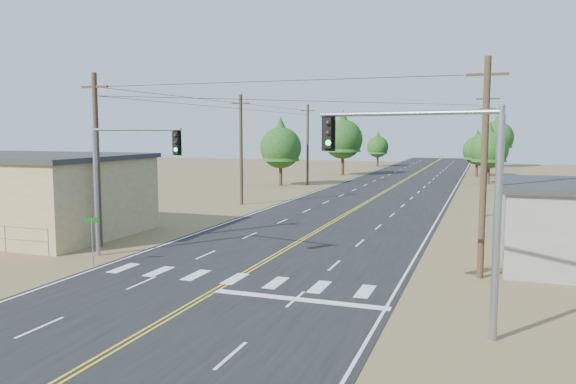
% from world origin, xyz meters
% --- Properties ---
extents(ground, '(220.00, 220.00, 0.00)m').
position_xyz_m(ground, '(0.00, 0.00, 0.00)').
color(ground, olive).
rests_on(ground, ground).
extents(road, '(15.00, 200.00, 0.02)m').
position_xyz_m(road, '(0.00, 30.00, 0.01)').
color(road, black).
rests_on(road, ground).
extents(utility_pole_left_near, '(1.80, 0.30, 10.00)m').
position_xyz_m(utility_pole_left_near, '(-10.50, 12.00, 5.12)').
color(utility_pole_left_near, '#4C3826').
rests_on(utility_pole_left_near, ground).
extents(utility_pole_left_mid, '(1.80, 0.30, 10.00)m').
position_xyz_m(utility_pole_left_mid, '(-10.50, 32.00, 5.12)').
color(utility_pole_left_mid, '#4C3826').
rests_on(utility_pole_left_mid, ground).
extents(utility_pole_left_far, '(1.80, 0.30, 10.00)m').
position_xyz_m(utility_pole_left_far, '(-10.50, 52.00, 5.12)').
color(utility_pole_left_far, '#4C3826').
rests_on(utility_pole_left_far, ground).
extents(utility_pole_right_near, '(1.80, 0.30, 10.00)m').
position_xyz_m(utility_pole_right_near, '(10.50, 12.00, 5.12)').
color(utility_pole_right_near, '#4C3826').
rests_on(utility_pole_right_near, ground).
extents(utility_pole_right_mid, '(1.80, 0.30, 10.00)m').
position_xyz_m(utility_pole_right_mid, '(10.50, 32.00, 5.12)').
color(utility_pole_right_mid, '#4C3826').
rests_on(utility_pole_right_mid, ground).
extents(utility_pole_right_far, '(1.80, 0.30, 10.00)m').
position_xyz_m(utility_pole_right_far, '(10.50, 52.00, 5.12)').
color(utility_pole_right_far, '#4C3826').
rests_on(utility_pole_right_far, ground).
extents(signal_mast_left, '(6.09, 1.51, 6.98)m').
position_xyz_m(signal_mast_left, '(-7.30, 9.64, 4.75)').
color(signal_mast_left, gray).
rests_on(signal_mast_left, ground).
extents(signal_mast_right, '(6.37, 1.74, 7.52)m').
position_xyz_m(signal_mast_right, '(9.17, 4.44, 5.11)').
color(signal_mast_right, gray).
rests_on(signal_mast_right, ground).
extents(street_sign, '(0.67, 0.30, 2.42)m').
position_xyz_m(street_sign, '(-7.80, 8.00, 1.62)').
color(street_sign, gray).
rests_on(street_sign, ground).
extents(tree_left_near, '(5.09, 5.09, 8.49)m').
position_xyz_m(tree_left_near, '(-13.42, 50.23, 5.19)').
color(tree_left_near, '#3F2D1E').
rests_on(tree_left_near, ground).
extents(tree_left_mid, '(5.98, 5.98, 9.96)m').
position_xyz_m(tree_left_mid, '(-10.14, 68.50, 6.09)').
color(tree_left_mid, '#3F2D1E').
rests_on(tree_left_mid, ground).
extents(tree_left_far, '(4.06, 4.06, 6.77)m').
position_xyz_m(tree_left_far, '(-9.12, 91.74, 4.14)').
color(tree_left_far, '#3F2D1E').
rests_on(tree_left_far, ground).
extents(tree_right_near, '(4.73, 4.73, 7.88)m').
position_xyz_m(tree_right_near, '(10.79, 61.04, 4.82)').
color(tree_right_near, '#3F2D1E').
rests_on(tree_right_near, ground).
extents(tree_right_mid, '(4.20, 4.20, 6.99)m').
position_xyz_m(tree_right_mid, '(9.17, 73.13, 4.28)').
color(tree_right_mid, '#3F2D1E').
rests_on(tree_right_mid, ground).
extents(tree_right_far, '(5.99, 5.99, 9.99)m').
position_xyz_m(tree_right_far, '(12.17, 97.27, 6.11)').
color(tree_right_far, '#3F2D1E').
rests_on(tree_right_far, ground).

